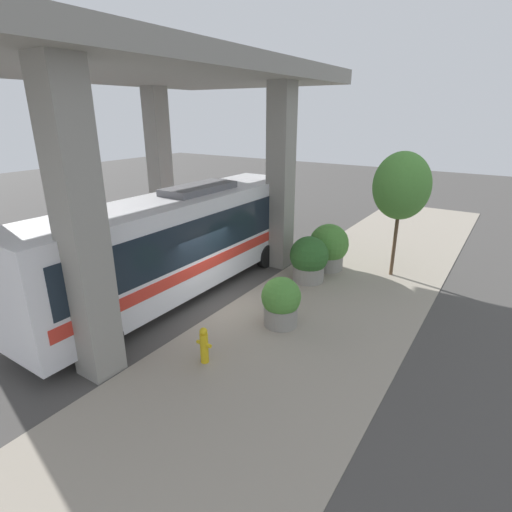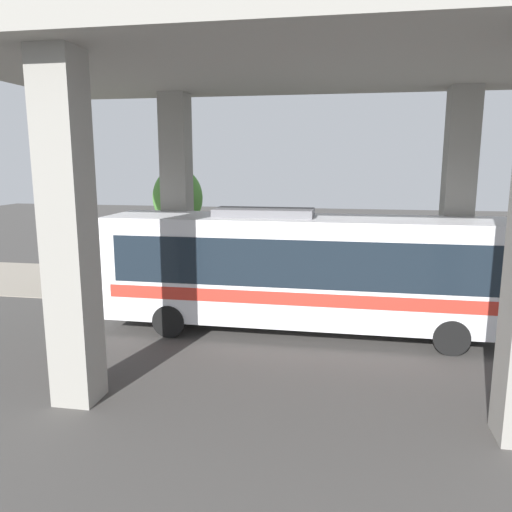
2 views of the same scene
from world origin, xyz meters
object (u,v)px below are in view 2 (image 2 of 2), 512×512
object	(u,v)px
bus	(302,267)
street_tree_near	(178,198)
fire_hydrant	(389,291)
planter_back	(218,275)
planter_front	(313,276)
planter_middle	(178,271)

from	to	relation	value
bus	street_tree_near	world-z (taller)	street_tree_near
fire_hydrant	planter_back	distance (m)	6.55
bus	street_tree_near	bearing A→B (deg)	-135.00
fire_hydrant	planter_front	xyz separation A→B (m)	(-0.70, -2.89, 0.27)
planter_middle	street_tree_near	xyz separation A→B (m)	(-2.49, -0.80, 2.71)
planter_front	street_tree_near	distance (m)	6.99
planter_back	street_tree_near	world-z (taller)	street_tree_near
bus	planter_front	distance (m)	4.46
bus	planter_back	size ratio (longest dim) A/B	6.58
planter_front	planter_middle	world-z (taller)	planter_middle
street_tree_near	planter_middle	bearing A→B (deg)	17.69
street_tree_near	fire_hydrant	bearing A→B (deg)	74.67
fire_hydrant	street_tree_near	xyz separation A→B (m)	(-2.47, -8.99, 3.16)
bus	street_tree_near	size ratio (longest dim) A/B	2.42
fire_hydrant	planter_front	bearing A→B (deg)	-103.56
fire_hydrant	planter_middle	distance (m)	8.21
bus	planter_middle	bearing A→B (deg)	-124.05
street_tree_near	planter_back	bearing A→B (deg)	43.30
planter_middle	fire_hydrant	bearing A→B (deg)	90.20
fire_hydrant	bus	bearing A→B (deg)	-39.60
fire_hydrant	planter_front	distance (m)	2.98
fire_hydrant	street_tree_near	distance (m)	9.85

